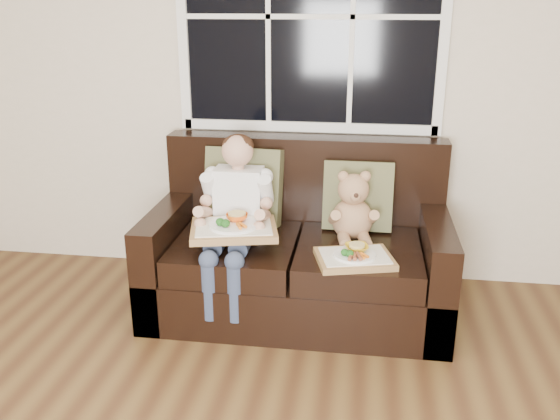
% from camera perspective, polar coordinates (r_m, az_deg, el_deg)
% --- Properties ---
extents(room_walls, '(4.52, 5.02, 2.71)m').
position_cam_1_polar(room_walls, '(1.30, -15.76, 12.48)').
color(room_walls, beige).
rests_on(room_walls, ground).
extents(window_back, '(1.62, 0.04, 1.37)m').
position_cam_1_polar(window_back, '(3.68, 2.93, 18.10)').
color(window_back, black).
rests_on(window_back, room_walls).
extents(loveseat, '(1.70, 0.92, 0.96)m').
position_cam_1_polar(loveseat, '(3.52, 1.84, -4.47)').
color(loveseat, black).
rests_on(loveseat, ground).
extents(pillow_left, '(0.48, 0.25, 0.48)m').
position_cam_1_polar(pillow_left, '(3.58, -3.52, 2.30)').
color(pillow_left, brown).
rests_on(pillow_left, loveseat).
extents(pillow_right, '(0.41, 0.19, 0.42)m').
position_cam_1_polar(pillow_right, '(3.52, 7.51, 1.37)').
color(pillow_right, brown).
rests_on(pillow_right, loveseat).
extents(child, '(0.40, 0.60, 0.90)m').
position_cam_1_polar(child, '(3.34, -4.32, 0.44)').
color(child, white).
rests_on(child, loveseat).
extents(teddy_bear, '(0.26, 0.32, 0.41)m').
position_cam_1_polar(teddy_bear, '(3.38, 6.99, -0.08)').
color(teddy_bear, tan).
rests_on(teddy_bear, loveseat).
extents(tray_left, '(0.53, 0.45, 0.11)m').
position_cam_1_polar(tray_left, '(3.22, -4.47, -1.71)').
color(tray_left, '#9E7F47').
rests_on(tray_left, child).
extents(tray_right, '(0.45, 0.39, 0.09)m').
position_cam_1_polar(tray_right, '(3.12, 7.19, -4.49)').
color(tray_right, '#9E7F47').
rests_on(tray_right, loveseat).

